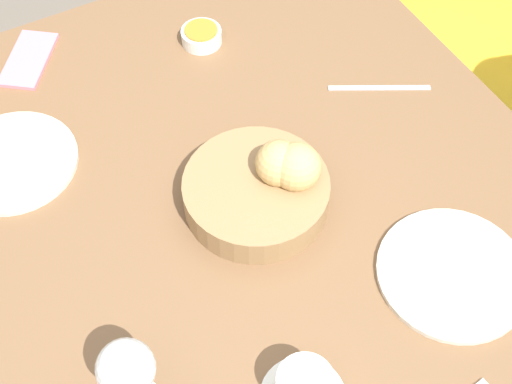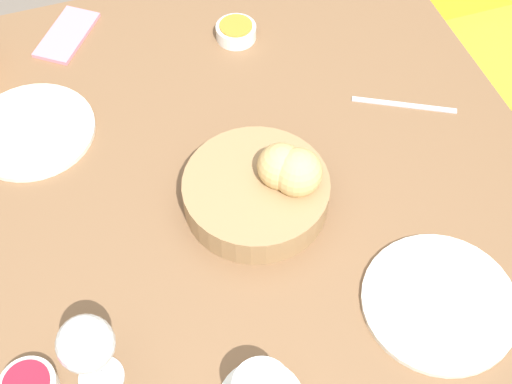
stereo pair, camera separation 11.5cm
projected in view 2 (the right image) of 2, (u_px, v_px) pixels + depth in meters
name	position (u px, v px, depth m)	size (l,w,h in m)	color
dining_table	(238.00, 255.00, 1.22)	(1.28, 1.10, 0.74)	brown
bread_basket	(264.00, 188.00, 1.14)	(0.24, 0.24, 0.12)	#99754C
plate_near_left	(32.00, 131.00, 1.26)	(0.22, 0.22, 0.01)	silver
plate_far_center	(440.00, 302.00, 1.06)	(0.23, 0.23, 0.01)	silver
wine_glass	(86.00, 346.00, 0.91)	(0.08, 0.08, 0.16)	silver
jam_bowl_honey	(236.00, 31.00, 1.39)	(0.08, 0.08, 0.03)	white
knife_silver	(404.00, 105.00, 1.30)	(0.10, 0.17, 0.00)	#B7B7BC
cell_phone	(67.00, 35.00, 1.40)	(0.16, 0.15, 0.01)	pink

